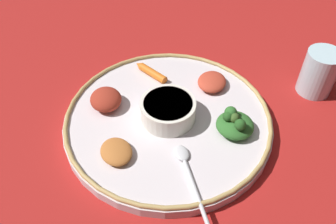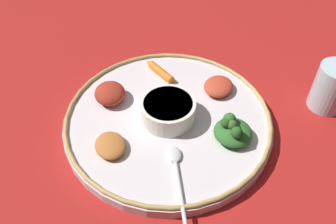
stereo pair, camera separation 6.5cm
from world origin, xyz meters
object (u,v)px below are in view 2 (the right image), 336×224
Objects in this scene: spoon at (177,175)px; drinking_glass at (330,90)px; greens_pile at (232,131)px; center_bowl at (168,110)px; carrot_near_spoon at (159,71)px.

drinking_glass is (0.09, 0.34, 0.02)m from spoon.
greens_pile is 0.23m from drinking_glass.
greens_pile is at bearing -109.81° from drinking_glass.
center_bowl is 1.21× the size of greens_pile.
spoon is at bearing -39.94° from center_bowl.
drinking_glass is at bearing 30.90° from carrot_near_spoon.
center_bowl is 0.13m from carrot_near_spoon.
drinking_glass is at bearing 74.82° from spoon.
spoon is at bearing -105.18° from drinking_glass.
greens_pile is (0.12, 0.04, -0.00)m from center_bowl.
carrot_near_spoon is (-0.20, 0.16, 0.00)m from spoon.
greens_pile is at bearing 83.16° from spoon.
spoon is 0.13m from greens_pile.
greens_pile is 0.89× the size of drinking_glass.
drinking_glass is (0.29, 0.18, 0.01)m from carrot_near_spoon.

